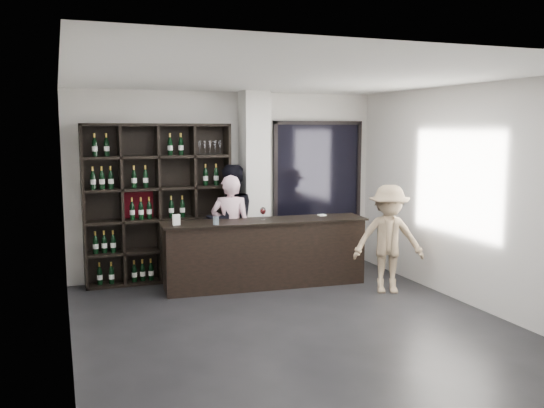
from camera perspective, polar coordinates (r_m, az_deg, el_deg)
name	(u,v)px	position (r m, az deg, el deg)	size (l,w,h in m)	color
floor	(294,326)	(7.00, 2.19, -11.97)	(5.00, 5.50, 0.01)	black
wine_shelf	(158,204)	(8.84, -11.18, 0.03)	(2.20, 0.35, 2.40)	black
structural_column	(255,184)	(9.08, -1.74, 1.95)	(0.40, 0.40, 2.90)	silver
glass_panel	(318,184)	(9.73, 4.55, 2.01)	(1.60, 0.08, 2.10)	black
tasting_counter	(265,253)	(8.53, -0.67, -4.88)	(3.03, 0.63, 1.00)	black
taster_pink	(231,229)	(8.68, -4.10, -2.51)	(0.60, 0.39, 1.64)	#F3C0CF
taster_black	(230,222)	(8.88, -4.17, -1.83)	(0.87, 0.67, 1.78)	black
customer	(389,239)	(8.33, 11.48, -3.43)	(1.00, 0.57, 1.54)	#90795B
wine_glass	(263,213)	(8.41, -0.90, -0.89)	(0.09, 0.09, 0.21)	white
spit_cup	(216,221)	(8.06, -5.58, -1.65)	(0.08, 0.08, 0.11)	#9EB5C6
napkin_stack	(322,215)	(8.88, 4.97, -1.10)	(0.11, 0.11, 0.02)	white
card_stand	(176,220)	(8.08, -9.46, -1.56)	(0.10, 0.05, 0.15)	white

